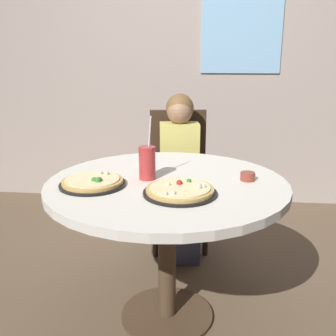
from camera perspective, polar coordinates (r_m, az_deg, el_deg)
name	(u,v)px	position (r m, az deg, el deg)	size (l,w,h in m)	color
ground_plane	(167,316)	(2.23, -0.14, -20.55)	(8.00, 8.00, 0.00)	brown
wall_with_window	(189,40)	(3.61, 3.02, 18.02)	(5.20, 0.14, 2.90)	#A8998E
dining_table	(167,202)	(1.91, -0.15, -4.89)	(1.15, 1.15, 0.75)	silver
chair_wooden	(178,171)	(2.82, 1.52, -0.38)	(0.45, 0.45, 0.95)	#382619
diner_child	(180,185)	(2.66, 1.70, -2.45)	(0.30, 0.43, 1.08)	#3F4766
pizza_veggie	(180,191)	(1.70, 1.76, -3.29)	(0.32, 0.32, 0.05)	black
pizza_cheese	(93,182)	(1.84, -10.81, -2.03)	(0.30, 0.30, 0.05)	black
soda_cup	(147,163)	(1.89, -3.02, 0.76)	(0.08, 0.08, 0.31)	#B73333
sauce_bowl	(248,176)	(1.92, 11.42, -1.19)	(0.07, 0.07, 0.04)	brown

